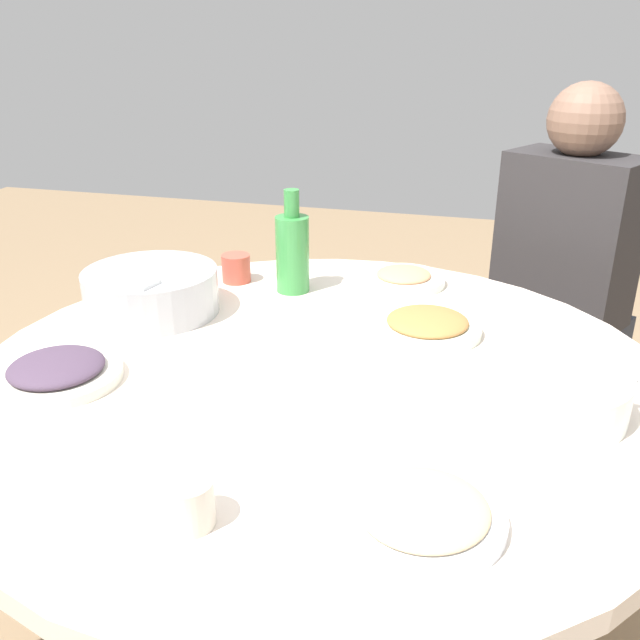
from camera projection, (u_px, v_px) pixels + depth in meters
name	position (u px, v px, depth m)	size (l,w,h in m)	color
round_dining_table	(320.00, 425.00, 1.30)	(1.29, 1.29, 0.73)	#99999E
rice_bowl	(151.00, 290.00, 1.48)	(0.29, 0.29, 0.11)	#B2B5BA
soup_bowl	(547.00, 393.00, 1.10)	(0.25, 0.27, 0.07)	white
dish_tofu_braise	(427.00, 325.00, 1.39)	(0.22, 0.22, 0.04)	silver
dish_eggplant	(57.00, 371.00, 1.20)	(0.22, 0.22, 0.05)	silver
dish_shrimp	(404.00, 278.00, 1.66)	(0.20, 0.20, 0.04)	silver
dish_noodles	(422.00, 512.00, 0.86)	(0.21, 0.21, 0.03)	silver
green_bottle	(292.00, 251.00, 1.58)	(0.08, 0.08, 0.24)	#398D41
tea_cup_near	(236.00, 268.00, 1.66)	(0.07, 0.07, 0.07)	#C54D3C
tea_cup_far	(188.00, 502.00, 0.85)	(0.07, 0.07, 0.06)	beige
stool_for_diner_left	(541.00, 418.00, 2.07)	(0.31, 0.31, 0.43)	brown
diner_left	(566.00, 251.00, 1.86)	(0.45, 0.45, 0.76)	#2D333D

